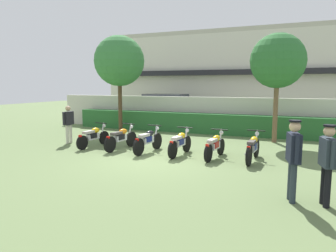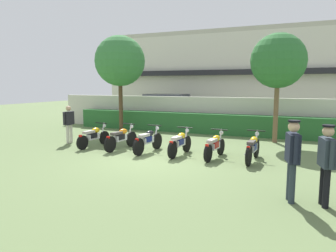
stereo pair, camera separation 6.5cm
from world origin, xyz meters
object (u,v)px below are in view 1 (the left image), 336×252
at_px(motorcycle_in_row_5, 253,148).
at_px(officer_1, 327,158).
at_px(motorcycle_in_row_1, 121,138).
at_px(motorcycle_in_row_0, 93,136).
at_px(tree_near_inspector, 119,61).
at_px(motorcycle_in_row_3, 180,143).
at_px(motorcycle_in_row_2, 148,140).
at_px(tree_far_side, 278,61).
at_px(officer_0, 293,153).
at_px(parked_car, 168,108).
at_px(motorcycle_in_row_4, 215,145).
at_px(inspector_person, 68,121).

height_order(motorcycle_in_row_5, officer_1, officer_1).
xyz_separation_m(motorcycle_in_row_1, motorcycle_in_row_5, (4.98, 0.02, 0.01)).
bearing_deg(motorcycle_in_row_1, officer_1, -108.66).
bearing_deg(motorcycle_in_row_5, motorcycle_in_row_0, 93.42).
relative_size(motorcycle_in_row_0, officer_1, 1.10).
xyz_separation_m(motorcycle_in_row_0, motorcycle_in_row_5, (6.25, 0.05, 0.02)).
relative_size(tree_near_inspector, motorcycle_in_row_5, 2.64).
bearing_deg(officer_1, motorcycle_in_row_3, -49.71).
xyz_separation_m(motorcycle_in_row_0, motorcycle_in_row_2, (2.48, -0.05, 0.02)).
relative_size(tree_far_side, motorcycle_in_row_1, 2.41).
distance_m(tree_far_side, motorcycle_in_row_2, 6.50).
relative_size(motorcycle_in_row_1, officer_0, 1.10).
bearing_deg(motorcycle_in_row_5, tree_near_inspector, 63.81).
height_order(motorcycle_in_row_3, officer_1, officer_1).
bearing_deg(tree_far_side, motorcycle_in_row_0, -149.44).
relative_size(motorcycle_in_row_0, officer_0, 1.05).
height_order(parked_car, tree_near_inspector, tree_near_inspector).
distance_m(motorcycle_in_row_0, motorcycle_in_row_2, 2.48).
relative_size(motorcycle_in_row_1, motorcycle_in_row_2, 1.00).
distance_m(motorcycle_in_row_1, officer_1, 7.63).
bearing_deg(parked_car, tree_near_inspector, -100.98).
height_order(motorcycle_in_row_0, motorcycle_in_row_2, motorcycle_in_row_2).
bearing_deg(motorcycle_in_row_0, motorcycle_in_row_3, -85.18).
height_order(motorcycle_in_row_0, motorcycle_in_row_5, motorcycle_in_row_5).
bearing_deg(officer_1, motorcycle_in_row_4, -59.44).
bearing_deg(tree_near_inspector, officer_1, -38.35).
relative_size(parked_car, officer_1, 2.67).
relative_size(motorcycle_in_row_3, inspector_person, 1.13).
bearing_deg(motorcycle_in_row_3, motorcycle_in_row_1, 92.54).
height_order(motorcycle_in_row_1, inspector_person, inspector_person).
distance_m(motorcycle_in_row_4, motorcycle_in_row_5, 1.26).
height_order(motorcycle_in_row_3, motorcycle_in_row_5, motorcycle_in_row_5).
bearing_deg(motorcycle_in_row_3, officer_1, -122.04).
bearing_deg(officer_0, tree_far_side, -96.55).
bearing_deg(motorcycle_in_row_3, motorcycle_in_row_0, 93.37).
bearing_deg(officer_1, tree_near_inspector, -52.16).
height_order(inspector_person, officer_1, officer_1).
bearing_deg(motorcycle_in_row_1, motorcycle_in_row_2, -86.75).
height_order(tree_near_inspector, motorcycle_in_row_5, tree_near_inspector).
bearing_deg(motorcycle_in_row_4, motorcycle_in_row_2, 96.87).
bearing_deg(tree_far_side, officer_0, -83.14).
bearing_deg(inspector_person, officer_1, -20.04).
distance_m(motorcycle_in_row_0, motorcycle_in_row_1, 1.27).
relative_size(tree_near_inspector, motorcycle_in_row_4, 2.79).
xyz_separation_m(motorcycle_in_row_2, officer_0, (5.02, -3.18, 0.60)).
bearing_deg(motorcycle_in_row_1, motorcycle_in_row_5, -83.09).
bearing_deg(motorcycle_in_row_2, tree_near_inspector, 46.49).
height_order(parked_car, motorcycle_in_row_1, parked_car).
height_order(motorcycle_in_row_4, officer_0, officer_0).
height_order(inspector_person, officer_0, officer_0).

